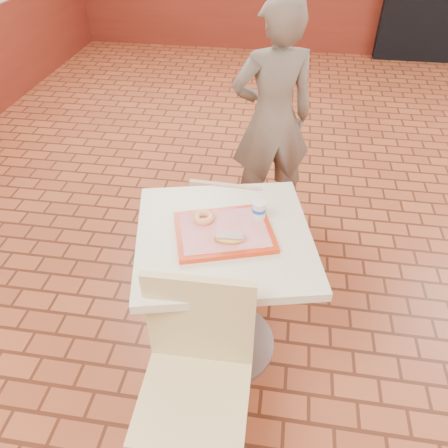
# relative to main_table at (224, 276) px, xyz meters

# --- Properties ---
(wainscot_band) EXTENTS (8.00, 10.00, 1.00)m
(wainscot_band) POSITION_rel_main_table_xyz_m (0.99, 0.38, -0.07)
(wainscot_band) COLOR maroon
(wainscot_band) RESTS_ON ground
(main_table) EXTENTS (0.80, 0.80, 0.85)m
(main_table) POSITION_rel_main_table_xyz_m (0.00, 0.00, 0.00)
(main_table) COLOR beige
(main_table) RESTS_ON ground
(chair_main_front) EXTENTS (0.46, 0.46, 0.97)m
(chair_main_front) POSITION_rel_main_table_xyz_m (-0.03, -0.53, -0.03)
(chair_main_front) COLOR #D7C381
(chair_main_front) RESTS_ON ground
(chair_main_back) EXTENTS (0.41, 0.41, 0.85)m
(chair_main_back) POSITION_rel_main_table_xyz_m (-0.05, 0.50, -0.09)
(chair_main_back) COLOR tan
(chair_main_back) RESTS_ON ground
(customer) EXTENTS (0.68, 0.56, 1.61)m
(customer) POSITION_rel_main_table_xyz_m (0.14, 1.31, 0.23)
(customer) COLOR #6A6052
(customer) RESTS_ON ground
(serving_tray) EXTENTS (0.44, 0.34, 0.03)m
(serving_tray) POSITION_rel_main_table_xyz_m (-0.00, -0.00, 0.29)
(serving_tray) COLOR red
(serving_tray) RESTS_ON main_table
(ring_donut) EXTENTS (0.11, 0.11, 0.03)m
(ring_donut) POSITION_rel_main_table_xyz_m (-0.11, 0.05, 0.32)
(ring_donut) COLOR #F6A059
(ring_donut) RESTS_ON serving_tray
(long_john_donut) EXTENTS (0.14, 0.07, 0.04)m
(long_john_donut) POSITION_rel_main_table_xyz_m (0.03, -0.08, 0.32)
(long_john_donut) COLOR #EEBD45
(long_john_donut) RESTS_ON serving_tray
(paper_cup) EXTENTS (0.07, 0.07, 0.08)m
(paper_cup) POSITION_rel_main_table_xyz_m (0.15, 0.12, 0.35)
(paper_cup) COLOR silver
(paper_cup) RESTS_ON serving_tray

